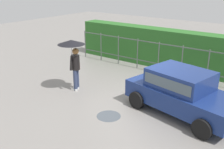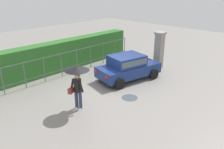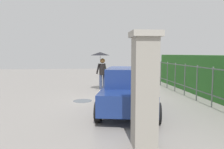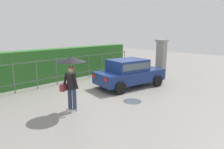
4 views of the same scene
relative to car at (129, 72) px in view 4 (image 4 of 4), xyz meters
name	(u,v)px [view 4 (image 4 of 4)]	position (x,y,z in m)	size (l,w,h in m)	color
ground_plane	(111,93)	(-1.54, -0.17, -0.80)	(40.00, 40.00, 0.00)	gray
car	(129,72)	(0.00, 0.00, 0.00)	(3.96, 2.45, 1.48)	navy
pedestrian	(71,71)	(-4.18, -0.71, 0.72)	(1.04, 1.04, 2.05)	#2D3856
gate_pillar	(161,59)	(2.90, -0.20, 0.44)	(0.60, 0.60, 2.42)	gray
fence_section	(65,69)	(-1.88, 3.13, 0.02)	(10.41, 0.05, 1.50)	#59605B
hedge_row	(56,65)	(-1.88, 4.16, 0.15)	(11.36, 0.90, 1.90)	#2D6B28
puddle_near	(132,101)	(-1.75, -1.63, -0.80)	(0.80, 0.80, 0.00)	#4C545B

